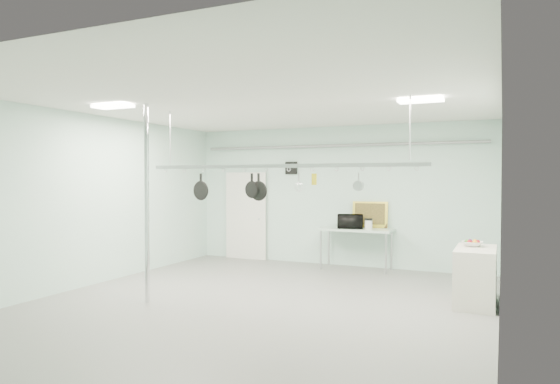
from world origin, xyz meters
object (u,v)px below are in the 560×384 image
at_px(prep_table, 356,232).
at_px(coffee_canister, 369,225).
at_px(microwave, 350,221).
at_px(skillet_left, 201,187).
at_px(skillet_right, 259,187).
at_px(pot_rack, 277,164).
at_px(skillet_mid, 252,185).
at_px(side_cabinet, 476,276).
at_px(fruit_bowl, 472,244).
at_px(chrome_pole, 147,203).

relative_size(prep_table, coffee_canister, 7.92).
bearing_deg(coffee_canister, prep_table, 152.44).
height_order(microwave, skillet_left, skillet_left).
bearing_deg(skillet_left, coffee_canister, 65.35).
bearing_deg(skillet_right, pot_rack, 7.13).
relative_size(pot_rack, skillet_mid, 12.39).
bearing_deg(pot_rack, skillet_left, 180.00).
height_order(skillet_mid, skillet_right, same).
xyz_separation_m(pot_rack, skillet_mid, (-0.46, 0.00, -0.34)).
relative_size(side_cabinet, pot_rack, 0.25).
height_order(pot_rack, coffee_canister, pot_rack).
bearing_deg(side_cabinet, fruit_bowl, 109.75).
height_order(chrome_pole, skillet_right, chrome_pole).
relative_size(chrome_pole, pot_rack, 0.67).
relative_size(side_cabinet, coffee_canister, 5.94).
height_order(chrome_pole, skillet_mid, chrome_pole).
xyz_separation_m(pot_rack, microwave, (0.28, 3.25, -1.17)).
distance_m(prep_table, microwave, 0.26).
relative_size(chrome_pole, prep_table, 2.00).
relative_size(prep_table, fruit_bowl, 4.79).
relative_size(coffee_canister, skillet_left, 0.44).
xyz_separation_m(chrome_pole, prep_table, (2.30, 4.20, -0.77)).
distance_m(chrome_pole, pot_rack, 2.19).
distance_m(pot_rack, coffee_canister, 3.44).
bearing_deg(skillet_mid, fruit_bowl, 34.02).
height_order(pot_rack, skillet_mid, pot_rack).
distance_m(chrome_pole, prep_table, 4.85).
xyz_separation_m(chrome_pole, skillet_mid, (1.44, 0.90, 0.29)).
distance_m(chrome_pole, skillet_mid, 1.72).
height_order(chrome_pole, pot_rack, chrome_pole).
relative_size(side_cabinet, skillet_right, 2.68).
distance_m(side_cabinet, skillet_left, 4.76).
height_order(fruit_bowl, skillet_mid, skillet_mid).
height_order(microwave, coffee_canister, microwave).
height_order(side_cabinet, pot_rack, pot_rack).
bearing_deg(skillet_left, skillet_mid, 10.15).
relative_size(pot_rack, skillet_left, 10.45).
relative_size(microwave, skillet_left, 1.19).
distance_m(prep_table, side_cabinet, 3.39).
bearing_deg(skillet_right, chrome_pole, -142.90).
xyz_separation_m(microwave, fruit_bowl, (2.61, -1.98, -0.12)).
bearing_deg(fruit_bowl, pot_rack, -156.22).
height_order(side_cabinet, skillet_mid, skillet_mid).
height_order(microwave, fruit_bowl, microwave).
distance_m(side_cabinet, coffee_canister, 3.07).
xyz_separation_m(side_cabinet, skillet_left, (-4.41, -1.10, 1.41)).
bearing_deg(side_cabinet, prep_table, 139.21).
bearing_deg(side_cabinet, skillet_mid, -162.14).
distance_m(side_cabinet, pot_rack, 3.62).
height_order(chrome_pole, microwave, chrome_pole).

